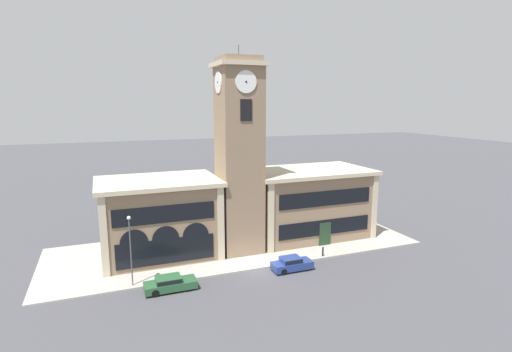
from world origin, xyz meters
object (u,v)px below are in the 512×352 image
Objects in this scene: street_lamp at (130,241)px; bollard at (323,252)px; parked_car_mid at (292,263)px; parked_car_near at (170,283)px.

street_lamp is 6.22× the size of bollard.
bollard is (4.71, 1.83, -0.06)m from parked_car_mid.
parked_car_near is 4.38× the size of bollard.
parked_car_mid is 0.63× the size of street_lamp.
street_lamp reaches higher than parked_car_mid.
street_lamp is at bearing 179.42° from bollard.
parked_car_near is at bearing -173.83° from bollard.
parked_car_mid reaches higher than parked_car_near.
parked_car_mid is 3.89× the size of bollard.
parked_car_near is at bearing -33.47° from street_lamp.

